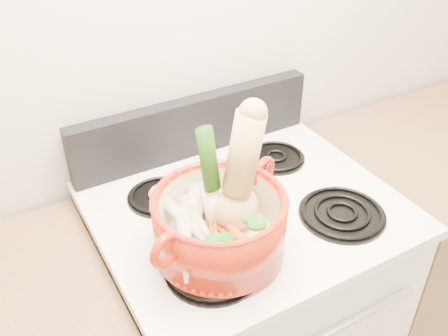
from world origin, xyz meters
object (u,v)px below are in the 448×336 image
stove_body (243,322)px  squash (235,174)px  dutch_oven (220,224)px  leek (212,181)px

stove_body → squash: bearing=-134.5°
dutch_oven → stove_body: bearing=17.5°
stove_body → dutch_oven: size_ratio=3.07×
stove_body → leek: 0.69m
squash → leek: size_ratio=1.08×
squash → leek: squash is taller
stove_body → leek: bearing=-150.9°
leek → squash: bearing=-25.5°
stove_body → squash: 0.70m
stove_body → dutch_oven: (-0.15, -0.12, 0.58)m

